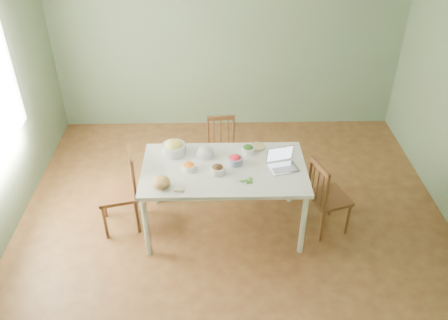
{
  "coord_description": "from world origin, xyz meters",
  "views": [
    {
      "loc": [
        -0.2,
        -3.93,
        3.72
      ],
      "look_at": [
        -0.11,
        0.13,
        0.92
      ],
      "focal_mm": 37.74,
      "sensor_mm": 36.0,
      "label": 1
    }
  ],
  "objects_px": {
    "dining_table": "(224,198)",
    "bowl_squash": "(174,148)",
    "chair_far": "(222,152)",
    "chair_right": "(330,196)",
    "laptop": "(284,161)",
    "chair_left": "(117,191)",
    "bread_boule": "(161,182)"
  },
  "relations": [
    {
      "from": "laptop",
      "to": "chair_right",
      "type": "bearing_deg",
      "value": -16.21
    },
    {
      "from": "chair_left",
      "to": "chair_right",
      "type": "distance_m",
      "value": 2.34
    },
    {
      "from": "chair_far",
      "to": "laptop",
      "type": "distance_m",
      "value": 1.22
    },
    {
      "from": "bread_boule",
      "to": "laptop",
      "type": "distance_m",
      "value": 1.29
    },
    {
      "from": "dining_table",
      "to": "bowl_squash",
      "type": "distance_m",
      "value": 0.78
    },
    {
      "from": "dining_table",
      "to": "bowl_squash",
      "type": "bearing_deg",
      "value": 152.21
    },
    {
      "from": "dining_table",
      "to": "bowl_squash",
      "type": "xyz_separation_m",
      "value": [
        -0.55,
        0.29,
        0.49
      ]
    },
    {
      "from": "dining_table",
      "to": "chair_right",
      "type": "bearing_deg",
      "value": -2.56
    },
    {
      "from": "bowl_squash",
      "to": "laptop",
      "type": "relative_size",
      "value": 0.87
    },
    {
      "from": "chair_left",
      "to": "chair_right",
      "type": "xyz_separation_m",
      "value": [
        2.34,
        -0.1,
        -0.04
      ]
    },
    {
      "from": "dining_table",
      "to": "bowl_squash",
      "type": "relative_size",
      "value": 6.71
    },
    {
      "from": "dining_table",
      "to": "bread_boule",
      "type": "xyz_separation_m",
      "value": [
        -0.63,
        -0.32,
        0.47
      ]
    },
    {
      "from": "bread_boule",
      "to": "laptop",
      "type": "xyz_separation_m",
      "value": [
        1.26,
        0.29,
        0.04
      ]
    },
    {
      "from": "chair_far",
      "to": "bowl_squash",
      "type": "height_order",
      "value": "bowl_squash"
    },
    {
      "from": "laptop",
      "to": "dining_table",
      "type": "bearing_deg",
      "value": 163.25
    },
    {
      "from": "chair_right",
      "to": "laptop",
      "type": "xyz_separation_m",
      "value": [
        -0.53,
        0.02,
        0.47
      ]
    },
    {
      "from": "chair_far",
      "to": "bowl_squash",
      "type": "bearing_deg",
      "value": -137.89
    },
    {
      "from": "chair_far",
      "to": "chair_right",
      "type": "height_order",
      "value": "chair_right"
    },
    {
      "from": "dining_table",
      "to": "laptop",
      "type": "bearing_deg",
      "value": -2.81
    },
    {
      "from": "bread_boule",
      "to": "laptop",
      "type": "relative_size",
      "value": 0.62
    },
    {
      "from": "chair_far",
      "to": "bread_boule",
      "type": "distance_m",
      "value": 1.44
    },
    {
      "from": "laptop",
      "to": "bowl_squash",
      "type": "bearing_deg",
      "value": 150.87
    },
    {
      "from": "dining_table",
      "to": "chair_right",
      "type": "distance_m",
      "value": 1.16
    },
    {
      "from": "chair_left",
      "to": "laptop",
      "type": "xyz_separation_m",
      "value": [
        1.81,
        -0.08,
        0.43
      ]
    },
    {
      "from": "dining_table",
      "to": "chair_left",
      "type": "distance_m",
      "value": 1.18
    },
    {
      "from": "bread_boule",
      "to": "dining_table",
      "type": "bearing_deg",
      "value": 26.75
    },
    {
      "from": "dining_table",
      "to": "chair_far",
      "type": "bearing_deg",
      "value": 90.06
    },
    {
      "from": "dining_table",
      "to": "chair_far",
      "type": "xyz_separation_m",
      "value": [
        -0.0,
        0.89,
        0.02
      ]
    },
    {
      "from": "chair_left",
      "to": "laptop",
      "type": "distance_m",
      "value": 1.86
    },
    {
      "from": "bowl_squash",
      "to": "dining_table",
      "type": "bearing_deg",
      "value": -27.79
    },
    {
      "from": "dining_table",
      "to": "laptop",
      "type": "distance_m",
      "value": 0.81
    },
    {
      "from": "chair_left",
      "to": "bread_boule",
      "type": "xyz_separation_m",
      "value": [
        0.54,
        -0.37,
        0.38
      ]
    }
  ]
}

